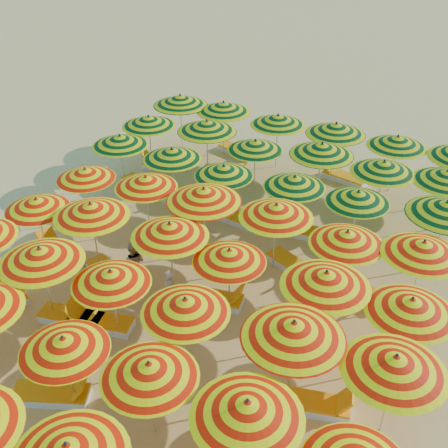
# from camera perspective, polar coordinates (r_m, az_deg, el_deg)

# --- Properties ---
(ground) EXTENTS (120.00, 120.00, 0.00)m
(ground) POSITION_cam_1_polar(r_m,az_deg,el_deg) (16.38, -0.76, -5.57)
(ground) COLOR #E4B265
(ground) RESTS_ON ground
(umbrella_8) EXTENTS (1.98, 1.98, 2.03)m
(umbrella_8) POSITION_cam_1_polar(r_m,az_deg,el_deg) (12.31, -15.96, -11.67)
(umbrella_8) COLOR silver
(umbrella_8) RESTS_ON ground
(umbrella_9) EXTENTS (2.48, 2.48, 2.11)m
(umbrella_9) POSITION_cam_1_polar(r_m,az_deg,el_deg) (11.37, -7.61, -14.51)
(umbrella_9) COLOR silver
(umbrella_9) RESTS_ON ground
(umbrella_10) EXTENTS (2.37, 2.37, 2.25)m
(umbrella_10) POSITION_cam_1_polar(r_m,az_deg,el_deg) (10.52, 2.38, -18.27)
(umbrella_10) COLOR silver
(umbrella_10) RESTS_ON ground
(umbrella_13) EXTENTS (2.37, 2.37, 2.30)m
(umbrella_13) POSITION_cam_1_polar(r_m,az_deg,el_deg) (14.58, -18.16, -3.03)
(umbrella_13) COLOR silver
(umbrella_13) RESTS_ON ground
(umbrella_14) EXTENTS (2.54, 2.54, 2.07)m
(umbrella_14) POSITION_cam_1_polar(r_m,az_deg,el_deg) (13.75, -11.42, -5.32)
(umbrella_14) COLOR silver
(umbrella_14) RESTS_ON ground
(umbrella_15) EXTENTS (2.20, 2.20, 2.16)m
(umbrella_15) POSITION_cam_1_polar(r_m,az_deg,el_deg) (12.60, -3.94, -8.27)
(umbrella_15) COLOR silver
(umbrella_15) RESTS_ON ground
(umbrella_16) EXTENTS (2.78, 2.78, 2.37)m
(umbrella_16) POSITION_cam_1_polar(r_m,az_deg,el_deg) (11.81, 7.09, -10.64)
(umbrella_16) COLOR silver
(umbrella_16) RESTS_ON ground
(umbrella_17) EXTENTS (2.70, 2.70, 2.26)m
(umbrella_17) POSITION_cam_1_polar(r_m,az_deg,el_deg) (11.69, 17.00, -13.43)
(umbrella_17) COLOR silver
(umbrella_17) RESTS_ON ground
(umbrella_18) EXTENTS (2.45, 2.45, 2.03)m
(umbrella_18) POSITION_cam_1_polar(r_m,az_deg,el_deg) (17.28, -18.49, 1.94)
(umbrella_18) COLOR silver
(umbrella_18) RESTS_ON ground
(umbrella_19) EXTENTS (2.27, 2.27, 2.30)m
(umbrella_19) POSITION_cam_1_polar(r_m,az_deg,el_deg) (16.08, -13.36, 1.40)
(umbrella_19) COLOR silver
(umbrella_19) RESTS_ON ground
(umbrella_20) EXTENTS (2.45, 2.45, 2.24)m
(umbrella_20) POSITION_cam_1_polar(r_m,az_deg,el_deg) (14.95, -5.53, -0.60)
(umbrella_20) COLOR silver
(umbrella_20) RESTS_ON ground
(umbrella_21) EXTENTS (2.08, 2.08, 2.04)m
(umbrella_21) POSITION_cam_1_polar(r_m,az_deg,el_deg) (14.23, 0.55, -3.23)
(umbrella_21) COLOR silver
(umbrella_21) RESTS_ON ground
(umbrella_22) EXTENTS (2.75, 2.75, 2.29)m
(umbrella_22) POSITION_cam_1_polar(r_m,az_deg,el_deg) (13.32, 10.33, -5.54)
(umbrella_22) COLOR silver
(umbrella_22) RESTS_ON ground
(umbrella_23) EXTENTS (2.22, 2.22, 2.17)m
(umbrella_23) POSITION_cam_1_polar(r_m,az_deg,el_deg) (13.21, 18.51, -7.90)
(umbrella_23) COLOR silver
(umbrella_23) RESTS_ON ground
(umbrella_24) EXTENTS (2.50, 2.50, 2.02)m
(umbrella_24) POSITION_cam_1_polar(r_m,az_deg,el_deg) (18.60, -13.90, 4.97)
(umbrella_24) COLOR silver
(umbrella_24) RESTS_ON ground
(umbrella_25) EXTENTS (2.15, 2.15, 2.10)m
(umbrella_25) POSITION_cam_1_polar(r_m,az_deg,el_deg) (17.60, -7.95, 4.25)
(umbrella_25) COLOR silver
(umbrella_25) RESTS_ON ground
(umbrella_26) EXTENTS (2.81, 2.81, 2.36)m
(umbrella_26) POSITION_cam_1_polar(r_m,az_deg,el_deg) (16.27, -2.07, 2.98)
(umbrella_26) COLOR silver
(umbrella_26) RESTS_ON ground
(umbrella_27) EXTENTS (2.78, 2.78, 2.26)m
(umbrella_27) POSITION_cam_1_polar(r_m,az_deg,el_deg) (15.75, 5.32, 1.36)
(umbrella_27) COLOR silver
(umbrella_27) RESTS_ON ground
(umbrella_28) EXTENTS (2.59, 2.59, 2.14)m
(umbrella_28) POSITION_cam_1_polar(r_m,az_deg,el_deg) (15.08, 12.39, -1.37)
(umbrella_28) COLOR silver
(umbrella_28) RESTS_ON ground
(umbrella_29) EXTENTS (2.11, 2.11, 2.22)m
(umbrella_29) POSITION_cam_1_polar(r_m,az_deg,el_deg) (15.08, 19.59, -2.33)
(umbrella_29) COLOR silver
(umbrella_29) RESTS_ON ground
(umbrella_30) EXTENTS (2.23, 2.23, 2.15)m
(umbrella_30) POSITION_cam_1_polar(r_m,az_deg,el_deg) (20.45, -10.52, 8.34)
(umbrella_30) COLOR silver
(umbrella_30) RESTS_ON ground
(umbrella_31) EXTENTS (2.17, 2.17, 2.14)m
(umbrella_31) POSITION_cam_1_polar(r_m,az_deg,el_deg) (19.22, -5.29, 7.11)
(umbrella_31) COLOR silver
(umbrella_31) RESTS_ON ground
(umbrella_32) EXTENTS (2.53, 2.53, 2.06)m
(umbrella_32) POSITION_cam_1_polar(r_m,az_deg,el_deg) (18.19, -0.02, 5.45)
(umbrella_32) COLOR silver
(umbrella_32) RESTS_ON ground
(umbrella_33) EXTENTS (2.40, 2.40, 2.10)m
(umbrella_33) POSITION_cam_1_polar(r_m,az_deg,el_deg) (17.59, 7.17, 4.28)
(umbrella_33) COLOR silver
(umbrella_33) RESTS_ON ground
(umbrella_34) EXTENTS (1.95, 1.95, 2.07)m
(umbrella_34) POSITION_cam_1_polar(r_m,az_deg,el_deg) (17.15, 13.46, 2.69)
(umbrella_34) COLOR silver
(umbrella_34) RESTS_ON ground
(umbrella_35) EXTENTS (2.55, 2.55, 2.35)m
(umbrella_35) POSITION_cam_1_polar(r_m,az_deg,el_deg) (16.81, 21.67, 1.50)
(umbrella_35) COLOR silver
(umbrella_35) RESTS_ON ground
(umbrella_36) EXTENTS (2.65, 2.65, 2.18)m
(umbrella_36) POSITION_cam_1_polar(r_m,az_deg,el_deg) (21.87, -7.67, 10.32)
(umbrella_36) COLOR silver
(umbrella_36) RESTS_ON ground
(umbrella_37) EXTENTS (2.54, 2.54, 2.34)m
(umbrella_37) POSITION_cam_1_polar(r_m,az_deg,el_deg) (20.87, -1.75, 9.91)
(umbrella_37) COLOR silver
(umbrella_37) RESTS_ON ground
(umbrella_38) EXTENTS (2.56, 2.56, 2.08)m
(umbrella_38) POSITION_cam_1_polar(r_m,az_deg,el_deg) (19.92, 3.20, 7.98)
(umbrella_38) COLOR silver
(umbrella_38) RESTS_ON ground
(umbrella_39) EXTENTS (2.91, 2.91, 2.34)m
(umbrella_39) POSITION_cam_1_polar(r_m,az_deg,el_deg) (19.35, 9.91, 7.50)
(umbrella_39) COLOR silver
(umbrella_39) RESTS_ON ground
(umbrella_40) EXTENTS (2.27, 2.27, 2.24)m
(umbrella_40) POSITION_cam_1_polar(r_m,az_deg,el_deg) (18.78, 15.91, 5.59)
(umbrella_40) COLOR silver
(umbrella_40) RESTS_ON ground
(umbrella_41) EXTENTS (2.64, 2.64, 2.24)m
(umbrella_41) POSITION_cam_1_polar(r_m,az_deg,el_deg) (18.84, 21.72, 4.54)
(umbrella_41) COLOR silver
(umbrella_41) RESTS_ON ground
(umbrella_42) EXTENTS (2.75, 2.75, 2.37)m
(umbrella_42) POSITION_cam_1_polar(r_m,az_deg,el_deg) (23.36, -4.46, 12.43)
(umbrella_42) COLOR silver
(umbrella_42) RESTS_ON ground
(umbrella_43) EXTENTS (2.66, 2.66, 2.30)m
(umbrella_43) POSITION_cam_1_polar(r_m,az_deg,el_deg) (22.75, -0.05, 11.80)
(umbrella_43) COLOR silver
(umbrella_43) RESTS_ON ground
(umbrella_44) EXTENTS (2.64, 2.64, 2.25)m
(umbrella_44) POSITION_cam_1_polar(r_m,az_deg,el_deg) (21.72, 5.51, 10.48)
(umbrella_44) COLOR silver
(umbrella_44) RESTS_ON ground
(umbrella_45) EXTENTS (2.38, 2.38, 2.33)m
(umbrella_45) POSITION_cam_1_polar(r_m,az_deg,el_deg) (21.06, 11.30, 9.47)
(umbrella_45) COLOR silver
(umbrella_45) RESTS_ON ground
(umbrella_46) EXTENTS (2.68, 2.68, 2.23)m
(umbrella_46) POSITION_cam_1_polar(r_m,az_deg,el_deg) (20.77, 17.19, 8.01)
(umbrella_46) COLOR silver
(umbrella_46) RESTS_ON ground
(lounger_3) EXTENTS (1.82, 1.18, 0.69)m
(lounger_3) POSITION_cam_1_polar(r_m,az_deg,el_deg) (13.67, -16.97, -16.20)
(lounger_3) COLOR white
(lounger_3) RESTS_ON ground
(lounger_4) EXTENTS (1.82, 1.20, 0.69)m
(lounger_4) POSITION_cam_1_polar(r_m,az_deg,el_deg) (16.85, -21.20, -6.30)
(lounger_4) COLOR white
(lounger_4) RESTS_ON ground
(lounger_5) EXTENTS (1.81, 0.91, 0.69)m
(lounger_5) POSITION_cam_1_polar(r_m,az_deg,el_deg) (15.42, -15.06, -9.08)
(lounger_5) COLOR white
(lounger_5) RESTS_ON ground
(lounger_6) EXTENTS (1.82, 0.93, 0.69)m
(lounger_6) POSITION_cam_1_polar(r_m,az_deg,el_deg) (15.11, -12.61, -9.68)
(lounger_6) COLOR white
(lounger_6) RESTS_ON ground
(lounger_7) EXTENTS (1.82, 0.96, 0.69)m
(lounger_7) POSITION_cam_1_polar(r_m,az_deg,el_deg) (13.10, 9.04, -17.59)
(lounger_7) COLOR white
(lounger_7) RESTS_ON ground
(lounger_8) EXTENTS (1.82, 0.99, 0.69)m
(lounger_8) POSITION_cam_1_polar(r_m,az_deg,el_deg) (17.88, -16.20, -2.75)
(lounger_8) COLOR white
(lounger_8) RESTS_ON ground
(lounger_9) EXTENTS (1.82, 1.17, 0.69)m
(lounger_9) POSITION_cam_1_polar(r_m,az_deg,el_deg) (16.64, -11.43, -4.97)
(lounger_9) COLOR white
(lounger_9) RESTS_ON ground
(lounger_10) EXTENTS (1.80, 0.85, 0.69)m
(lounger_10) POSITION_cam_1_polar(r_m,az_deg,el_deg) (15.46, -1.09, -7.56)
(lounger_10) COLOR white
(lounger_10) RESTS_ON ground
(lounger_11) EXTENTS (1.82, 1.24, 0.69)m
(lounger_11) POSITION_cam_1_polar(r_m,az_deg,el_deg) (16.75, 7.10, -4.21)
(lounger_11) COLOR white
(lounger_11) RESTS_ON ground
(lounger_12) EXTENTS (1.82, 1.25, 0.69)m
(lounger_12) POSITION_cam_1_polar(r_m,az_deg,el_deg) (16.13, 13.84, -6.71)
(lounger_12) COLOR white
(lounger_12) RESTS_ON ground
(lounger_13) EXTENTS (1.82, 1.23, 0.69)m
(lounger_13) POSITION_cam_1_polar(r_m,az_deg,el_deg) (21.00, -8.51, 3.91)
(lounger_13) COLOR white
(lounger_13) RESTS_ON ground
(lounger_14) EXTENTS (1.83, 1.10, 0.69)m
(lounger_14) POSITION_cam_1_polar(r_m,az_deg,el_deg) (20.34, -6.11, 3.09)
(lounger_14) COLOR white
(lounger_14) RESTS_ON ground
(lounger_15) EXTENTS (1.81, 0.86, 0.69)m
(lounger_15) POSITION_cam_1_polar(r_m,az_deg,el_deg) (18.75, 1.56, 0.50)
(lounger_15) COLOR white
(lounger_15) RESTS_ON ground
(lounger_16) EXTENTS (1.77, 0.71, 0.69)m
(lounger_16) POSITION_cam_1_polar(r_m,az_deg,el_deg) (18.29, 8.25, -0.78)
(lounger_16) COLOR white
(lounger_16) RESTS_ON ground
(lounger_17) EXTENTS (1.83, 1.11, 0.69)m
(lounger_17) POSITION_cam_1_polar(r_m,az_deg,el_deg) (22.42, -6.11, 6.05)
(lounger_17) COLOR white
(lounger_17) RESTS_ON ground
(lounger_18) EXTENTS (1.75, 0.62, 0.69)m
(lounger_18) POSITION_cam_1_polar(r_m,az_deg,el_deg) (21.63, 0.03, 5.20)
(lounger_18) COLOR white
(lounger_18) RESTS_ON ground
(lounger_19) EXTENTS (1.83, 1.07, 0.69)m
(lounger_19) POSITION_cam_1_polar(r_m,az_deg,el_deg) (23.40, 1.46, 7.42)
(lounger_19) COLOR white
(lounger_19) RESTS_ON ground
(lounger_20) EXTENTS (1.82, 1.00, 0.69)m
(lounger_20) POSITION_cam_1_polar(r_m,az_deg,el_deg) (21.82, 12.09, 4.69)
(lounger_20) COLOR white
(lounger_20) RESTS_ON ground
(beachgoer_a) EXTENTS (0.54, 0.58, 1.33)m
(beachgoer_a) POSITION_cam_1_polar(r_m,az_deg,el_deg) (14.94, -5.68, -6.87)
(beachgoer_a) COLOR tan
(beachgoer_a) RESTS_ON ground
(beachgoer_b) EXTENTS (0.86, 0.78, 1.45)m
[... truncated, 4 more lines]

